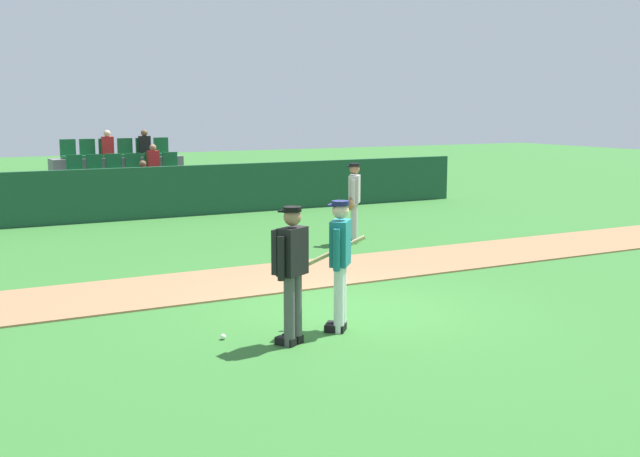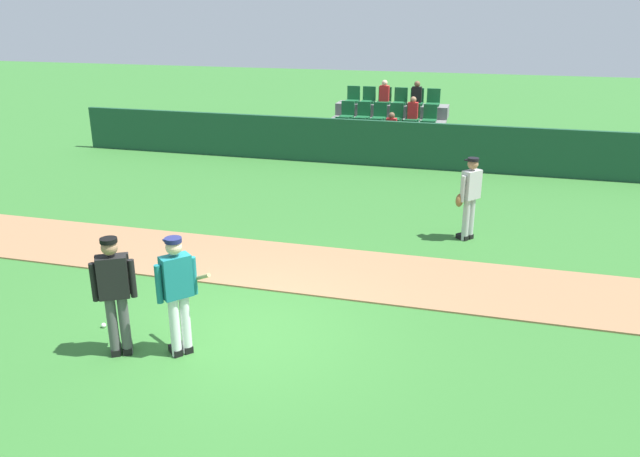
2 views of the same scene
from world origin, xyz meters
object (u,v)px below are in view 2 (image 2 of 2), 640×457
runner_grey_jersey (470,196)px  batter_teal_jersey (178,292)px  umpire_home_plate (115,290)px  baseball (104,325)px

runner_grey_jersey → batter_teal_jersey: bearing=-122.3°
umpire_home_plate → runner_grey_jersey: 7.49m
batter_teal_jersey → runner_grey_jersey: size_ratio=1.00×
batter_teal_jersey → runner_grey_jersey: same height
batter_teal_jersey → baseball: bearing=166.6°
baseball → umpire_home_plate: bearing=-40.6°
baseball → runner_grey_jersey: bearing=46.3°
umpire_home_plate → baseball: 1.33m
batter_teal_jersey → baseball: 1.82m
batter_teal_jersey → umpire_home_plate: (-0.83, -0.23, 0.03)m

